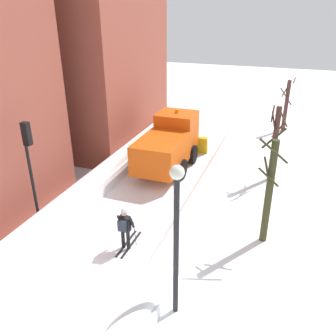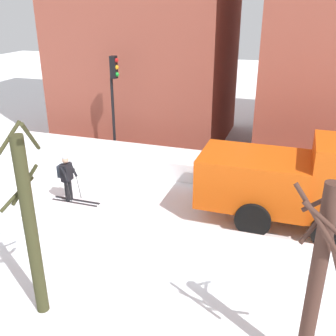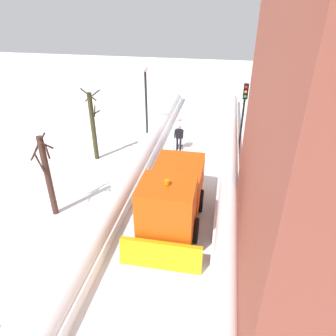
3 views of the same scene
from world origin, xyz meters
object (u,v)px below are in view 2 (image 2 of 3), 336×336
(skier, at_px, (67,176))
(bare_tree_near, at_px, (30,226))
(traffic_light_pole, at_px, (114,90))
(bare_tree_mid, at_px, (316,280))
(plow_truck, at_px, (296,182))

(skier, xyz_separation_m, bare_tree_near, (4.96, 2.33, 1.25))
(traffic_light_pole, xyz_separation_m, bare_tree_mid, (8.73, 8.01, -1.11))
(plow_truck, height_order, traffic_light_pole, traffic_light_pole)
(plow_truck, bearing_deg, bare_tree_near, -42.35)
(bare_tree_near, bearing_deg, bare_tree_mid, 91.88)
(skier, height_order, traffic_light_pole, traffic_light_pole)
(skier, xyz_separation_m, bare_tree_mid, (4.77, 8.08, 1.14))
(plow_truck, xyz_separation_m, bare_tree_mid, (5.69, 0.40, 0.67))
(skier, height_order, bare_tree_near, bare_tree_near)
(traffic_light_pole, distance_m, bare_tree_near, 9.26)
(bare_tree_mid, bearing_deg, skier, -120.53)
(bare_tree_mid, bearing_deg, bare_tree_near, -88.12)
(bare_tree_near, height_order, bare_tree_mid, bare_tree_near)
(plow_truck, distance_m, skier, 7.75)
(traffic_light_pole, height_order, bare_tree_mid, traffic_light_pole)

